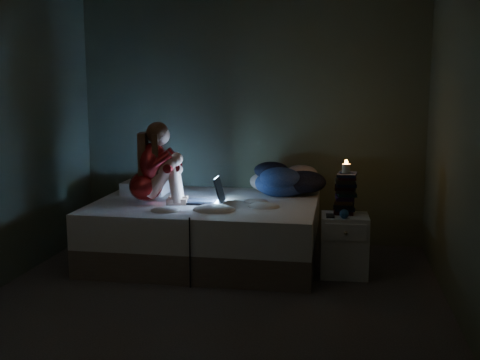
% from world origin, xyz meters
% --- Properties ---
extents(floor, '(3.60, 3.80, 0.02)m').
position_xyz_m(floor, '(0.00, 0.00, -0.01)').
color(floor, '#2C2928').
rests_on(floor, ground).
extents(wall_back, '(3.60, 0.02, 2.60)m').
position_xyz_m(wall_back, '(0.00, 1.91, 1.30)').
color(wall_back, '#454D3E').
rests_on(wall_back, ground).
extents(wall_front, '(3.60, 0.02, 2.60)m').
position_xyz_m(wall_front, '(0.00, -1.91, 1.30)').
color(wall_front, '#454D3E').
rests_on(wall_front, ground).
extents(wall_right, '(0.02, 3.80, 2.60)m').
position_xyz_m(wall_right, '(1.81, 0.00, 1.30)').
color(wall_right, '#454D3E').
rests_on(wall_right, ground).
extents(bed, '(2.07, 1.55, 0.57)m').
position_xyz_m(bed, '(-0.29, 1.10, 0.29)').
color(bed, silver).
rests_on(bed, ground).
extents(pillow, '(0.43, 0.31, 0.12)m').
position_xyz_m(pillow, '(-0.98, 1.37, 0.63)').
color(pillow, silver).
rests_on(pillow, bed).
extents(woman, '(0.51, 0.38, 0.76)m').
position_xyz_m(woman, '(-0.82, 0.93, 0.95)').
color(woman, '#8D0B04').
rests_on(woman, bed).
extents(laptop, '(0.37, 0.27, 0.26)m').
position_xyz_m(laptop, '(-0.30, 1.01, 0.70)').
color(laptop, black).
rests_on(laptop, bed).
extents(clothes_pile, '(0.70, 0.63, 0.34)m').
position_xyz_m(clothes_pile, '(0.38, 1.55, 0.74)').
color(clothes_pile, navy).
rests_on(clothes_pile, bed).
extents(nightstand, '(0.42, 0.38, 0.54)m').
position_xyz_m(nightstand, '(1.00, 0.85, 0.27)').
color(nightstand, silver).
rests_on(nightstand, ground).
extents(book_stack, '(0.19, 0.25, 0.36)m').
position_xyz_m(book_stack, '(1.00, 0.93, 0.72)').
color(book_stack, black).
rests_on(book_stack, nightstand).
extents(candle, '(0.07, 0.07, 0.08)m').
position_xyz_m(candle, '(1.00, 0.93, 0.94)').
color(candle, beige).
rests_on(candle, book_stack).
extents(phone, '(0.07, 0.14, 0.01)m').
position_xyz_m(phone, '(0.87, 0.79, 0.55)').
color(phone, black).
rests_on(phone, nightstand).
extents(blue_orb, '(0.08, 0.08, 0.08)m').
position_xyz_m(blue_orb, '(0.99, 0.72, 0.58)').
color(blue_orb, navy).
rests_on(blue_orb, nightstand).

